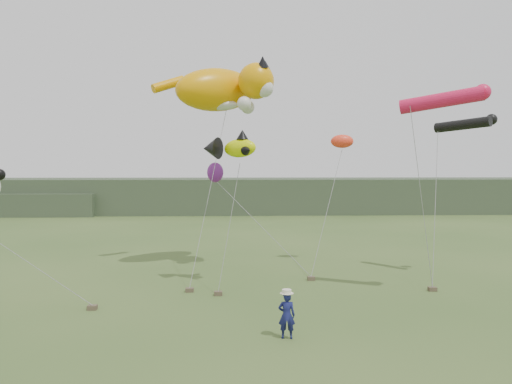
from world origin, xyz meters
TOP-DOWN VIEW (x-y plane):
  - ground at (0.00, 0.00)m, footprint 120.00×120.00m
  - headland at (-3.11, 44.69)m, footprint 90.00×13.00m
  - festival_attendant at (-0.44, -0.46)m, footprint 0.56×0.39m
  - sandbag_anchors at (-1.26, 5.23)m, footprint 14.25×4.85m
  - cat_kite at (-2.60, 10.50)m, footprint 6.54×4.86m
  - fish_kite at (-2.33, 6.48)m, footprint 2.71×1.79m
  - tube_kites at (7.55, 5.68)m, footprint 5.77×6.12m
  - misc_kites at (0.67, 11.33)m, footprint 8.02×1.02m

SIDE VIEW (x-z plane):
  - ground at x=0.00m, z-range 0.00..0.00m
  - sandbag_anchors at x=-1.26m, z-range 0.00..0.17m
  - festival_attendant at x=-0.44m, z-range 0.00..1.46m
  - headland at x=-3.11m, z-range -0.08..3.92m
  - misc_kites at x=0.67m, z-range 4.72..7.33m
  - fish_kite at x=-2.33m, z-range 5.58..6.89m
  - tube_kites at x=7.55m, z-range 7.11..8.67m
  - cat_kite at x=-2.60m, z-range 8.03..10.90m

